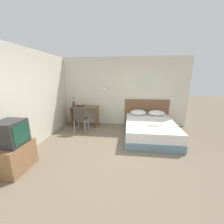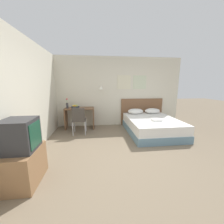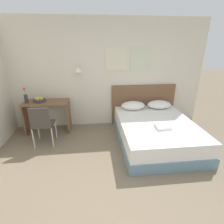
{
  "view_description": "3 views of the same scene",
  "coord_description": "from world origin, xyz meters",
  "px_view_note": "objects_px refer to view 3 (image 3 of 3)",
  "views": [
    {
      "loc": [
        0.35,
        -2.87,
        1.94
      ],
      "look_at": [
        -0.12,
        1.21,
        0.87
      ],
      "focal_mm": 22.0,
      "sensor_mm": 36.0,
      "label": 1
    },
    {
      "loc": [
        -0.76,
        -2.77,
        1.62
      ],
      "look_at": [
        -0.26,
        1.4,
        0.77
      ],
      "focal_mm": 22.0,
      "sensor_mm": 36.0,
      "label": 2
    },
    {
      "loc": [
        -0.23,
        -1.8,
        2.08
      ],
      "look_at": [
        0.13,
        1.37,
        0.81
      ],
      "focal_mm": 28.0,
      "sensor_mm": 36.0,
      "label": 3
    }
  ],
  "objects_px": {
    "folded_towel_near_foot": "(163,126)",
    "desk": "(47,111)",
    "bed": "(155,132)",
    "pillow_left": "(133,105)",
    "headboard": "(143,104)",
    "flower_vase": "(26,98)",
    "desk_chair": "(42,123)",
    "pillow_right": "(159,104)",
    "fruit_bowl": "(39,100)"
  },
  "relations": [
    {
      "from": "fruit_bowl",
      "to": "flower_vase",
      "type": "distance_m",
      "value": 0.29
    },
    {
      "from": "pillow_right",
      "to": "desk",
      "type": "distance_m",
      "value": 2.79
    },
    {
      "from": "headboard",
      "to": "flower_vase",
      "type": "height_order",
      "value": "flower_vase"
    },
    {
      "from": "desk",
      "to": "fruit_bowl",
      "type": "relative_size",
      "value": 3.64
    },
    {
      "from": "pillow_right",
      "to": "desk_chair",
      "type": "xyz_separation_m",
      "value": [
        -2.75,
        -0.65,
        -0.07
      ]
    },
    {
      "from": "desk",
      "to": "flower_vase",
      "type": "relative_size",
      "value": 2.9
    },
    {
      "from": "headboard",
      "to": "folded_towel_near_foot",
      "type": "xyz_separation_m",
      "value": [
        0.02,
        -1.37,
        0.01
      ]
    },
    {
      "from": "headboard",
      "to": "desk_chair",
      "type": "bearing_deg",
      "value": -158.86
    },
    {
      "from": "desk",
      "to": "desk_chair",
      "type": "xyz_separation_m",
      "value": [
        0.05,
        -0.67,
        0.01
      ]
    },
    {
      "from": "headboard",
      "to": "fruit_bowl",
      "type": "xyz_separation_m",
      "value": [
        -2.6,
        -0.23,
        0.29
      ]
    },
    {
      "from": "desk",
      "to": "desk_chair",
      "type": "distance_m",
      "value": 0.67
    },
    {
      "from": "folded_towel_near_foot",
      "to": "pillow_left",
      "type": "bearing_deg",
      "value": 108.14
    },
    {
      "from": "pillow_right",
      "to": "flower_vase",
      "type": "relative_size",
      "value": 1.66
    },
    {
      "from": "folded_towel_near_foot",
      "to": "desk",
      "type": "xyz_separation_m",
      "value": [
        -2.47,
        1.11,
        -0.01
      ]
    },
    {
      "from": "folded_towel_near_foot",
      "to": "desk",
      "type": "bearing_deg",
      "value": 155.75
    },
    {
      "from": "bed",
      "to": "folded_towel_near_foot",
      "type": "bearing_deg",
      "value": -86.38
    },
    {
      "from": "fruit_bowl",
      "to": "flower_vase",
      "type": "relative_size",
      "value": 0.8
    },
    {
      "from": "pillow_right",
      "to": "folded_towel_near_foot",
      "type": "distance_m",
      "value": 1.14
    },
    {
      "from": "bed",
      "to": "pillow_right",
      "type": "xyz_separation_m",
      "value": [
        0.34,
        0.78,
        0.35
      ]
    },
    {
      "from": "folded_towel_near_foot",
      "to": "flower_vase",
      "type": "height_order",
      "value": "flower_vase"
    },
    {
      "from": "pillow_left",
      "to": "pillow_right",
      "type": "distance_m",
      "value": 0.68
    },
    {
      "from": "pillow_right",
      "to": "folded_towel_near_foot",
      "type": "height_order",
      "value": "pillow_right"
    },
    {
      "from": "bed",
      "to": "desk_chair",
      "type": "distance_m",
      "value": 2.43
    },
    {
      "from": "headboard",
      "to": "desk_chair",
      "type": "height_order",
      "value": "headboard"
    },
    {
      "from": "bed",
      "to": "desk",
      "type": "height_order",
      "value": "desk"
    },
    {
      "from": "bed",
      "to": "folded_towel_near_foot",
      "type": "height_order",
      "value": "folded_towel_near_foot"
    },
    {
      "from": "pillow_left",
      "to": "desk_chair",
      "type": "distance_m",
      "value": 2.17
    },
    {
      "from": "desk",
      "to": "bed",
      "type": "bearing_deg",
      "value": -18.14
    },
    {
      "from": "pillow_left",
      "to": "fruit_bowl",
      "type": "distance_m",
      "value": 2.28
    },
    {
      "from": "folded_towel_near_foot",
      "to": "fruit_bowl",
      "type": "xyz_separation_m",
      "value": [
        -2.62,
        1.14,
        0.28
      ]
    },
    {
      "from": "pillow_left",
      "to": "folded_towel_near_foot",
      "type": "xyz_separation_m",
      "value": [
        0.36,
        -1.09,
        -0.07
      ]
    },
    {
      "from": "pillow_right",
      "to": "pillow_left",
      "type": "bearing_deg",
      "value": 180.0
    },
    {
      "from": "folded_towel_near_foot",
      "to": "flower_vase",
      "type": "relative_size",
      "value": 0.77
    },
    {
      "from": "desk_chair",
      "to": "flower_vase",
      "type": "relative_size",
      "value": 2.48
    },
    {
      "from": "pillow_left",
      "to": "desk_chair",
      "type": "height_order",
      "value": "desk_chair"
    },
    {
      "from": "bed",
      "to": "desk",
      "type": "distance_m",
      "value": 2.6
    },
    {
      "from": "headboard",
      "to": "desk_chair",
      "type": "distance_m",
      "value": 2.58
    },
    {
      "from": "headboard",
      "to": "pillow_left",
      "type": "distance_m",
      "value": 0.45
    },
    {
      "from": "desk",
      "to": "fruit_bowl",
      "type": "distance_m",
      "value": 0.33
    },
    {
      "from": "pillow_left",
      "to": "fruit_bowl",
      "type": "xyz_separation_m",
      "value": [
        -2.27,
        0.05,
        0.21
      ]
    },
    {
      "from": "headboard",
      "to": "bed",
      "type": "bearing_deg",
      "value": -90.0
    },
    {
      "from": "fruit_bowl",
      "to": "bed",
      "type": "bearing_deg",
      "value": -17.77
    },
    {
      "from": "folded_towel_near_foot",
      "to": "desk_chair",
      "type": "height_order",
      "value": "desk_chair"
    },
    {
      "from": "desk",
      "to": "pillow_right",
      "type": "bearing_deg",
      "value": -0.4
    },
    {
      "from": "bed",
      "to": "flower_vase",
      "type": "relative_size",
      "value": 5.74
    },
    {
      "from": "desk",
      "to": "desk_chair",
      "type": "height_order",
      "value": "desk_chair"
    },
    {
      "from": "pillow_right",
      "to": "desk_chair",
      "type": "distance_m",
      "value": 2.82
    },
    {
      "from": "bed",
      "to": "pillow_left",
      "type": "bearing_deg",
      "value": 113.37
    },
    {
      "from": "desk",
      "to": "desk_chair",
      "type": "relative_size",
      "value": 1.17
    },
    {
      "from": "pillow_left",
      "to": "flower_vase",
      "type": "relative_size",
      "value": 1.66
    }
  ]
}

